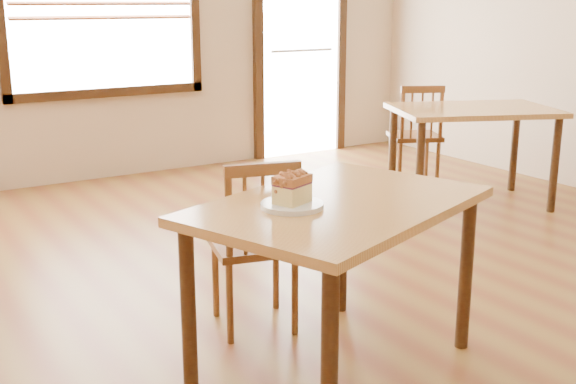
% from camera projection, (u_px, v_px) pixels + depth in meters
% --- Properties ---
extents(ground, '(8.00, 8.00, 0.00)m').
position_uv_depth(ground, '(356.00, 373.00, 3.06)').
color(ground, brown).
extents(entry_door, '(1.08, 0.06, 2.29)m').
position_uv_depth(entry_door, '(301.00, 36.00, 7.19)').
color(entry_door, white).
rests_on(entry_door, ground).
extents(cafe_table_main, '(1.41, 1.17, 0.75)m').
position_uv_depth(cafe_table_main, '(338.00, 224.00, 2.92)').
color(cafe_table_main, tan).
rests_on(cafe_table_main, ground).
extents(cafe_chair_main, '(0.47, 0.47, 0.85)m').
position_uv_depth(cafe_chair_main, '(256.00, 243.00, 3.37)').
color(cafe_chair_main, brown).
rests_on(cafe_chair_main, ground).
extents(cafe_table_second, '(1.39, 1.18, 0.75)m').
position_uv_depth(cafe_table_second, '(473.00, 121.00, 5.47)').
color(cafe_table_second, tan).
rests_on(cafe_table_second, ground).
extents(cafe_chair_second, '(0.53, 0.53, 0.88)m').
position_uv_depth(cafe_chair_second, '(416.00, 135.00, 6.03)').
color(cafe_chair_second, brown).
rests_on(cafe_chair_second, ground).
extents(plate, '(0.25, 0.25, 0.02)m').
position_uv_depth(plate, '(292.00, 205.00, 2.80)').
color(plate, white).
rests_on(plate, cafe_table_main).
extents(cake_slice, '(0.16, 0.14, 0.13)m').
position_uv_depth(cake_slice, '(292.00, 187.00, 2.78)').
color(cake_slice, '#FFE390').
rests_on(cake_slice, plate).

